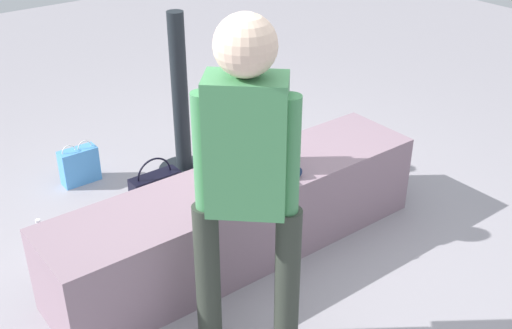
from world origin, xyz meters
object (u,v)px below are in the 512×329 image
object	(u,v)px
gift_bag	(79,165)
handbag_black_leather	(156,190)
cake_box_white	(247,173)
adult_standing	(246,168)
party_cup_red	(251,136)
water_bottle_near_gift	(41,237)
cake_plate	(238,187)
child_seated	(266,133)

from	to	relation	value
gift_bag	handbag_black_leather	size ratio (longest dim) A/B	0.85
cake_box_white	handbag_black_leather	size ratio (longest dim) A/B	0.86
adult_standing	party_cup_red	world-z (taller)	adult_standing
adult_standing	party_cup_red	xyz separation A→B (m)	(1.32, 1.71, -0.92)
water_bottle_near_gift	party_cup_red	bearing A→B (deg)	12.72
adult_standing	gift_bag	world-z (taller)	adult_standing
cake_plate	party_cup_red	xyz separation A→B (m)	(1.00, 1.21, -0.47)
gift_bag	cake_box_white	distance (m)	1.15
party_cup_red	handbag_black_leather	bearing A→B (deg)	-160.10
child_seated	water_bottle_near_gift	xyz separation A→B (m)	(-1.10, 0.68, -0.60)
cake_box_white	handbag_black_leather	xyz separation A→B (m)	(-0.66, 0.09, 0.06)
adult_standing	water_bottle_near_gift	distance (m)	1.64
gift_bag	child_seated	bearing A→B (deg)	-66.02
child_seated	adult_standing	distance (m)	0.89
cake_plate	gift_bag	distance (m)	1.51
gift_bag	water_bottle_near_gift	distance (m)	0.81
cake_plate	water_bottle_near_gift	distance (m)	1.22
adult_standing	gift_bag	size ratio (longest dim) A/B	5.34
adult_standing	cake_box_white	xyz separation A→B (m)	(0.92, 1.24, -0.90)
water_bottle_near_gift	cake_box_white	xyz separation A→B (m)	(1.43, -0.06, -0.04)
adult_standing	handbag_black_leather	xyz separation A→B (m)	(0.26, 1.33, -0.84)
cake_plate	water_bottle_near_gift	bearing A→B (deg)	136.18
water_bottle_near_gift	child_seated	bearing A→B (deg)	-31.99
handbag_black_leather	cake_plate	bearing A→B (deg)	-85.87
adult_standing	water_bottle_near_gift	xyz separation A→B (m)	(-0.51, 1.30, -0.86)
water_bottle_near_gift	cake_plate	bearing A→B (deg)	-43.82
gift_bag	party_cup_red	distance (m)	1.33
cake_plate	cake_box_white	xyz separation A→B (m)	(0.60, 0.73, -0.45)
party_cup_red	handbag_black_leather	size ratio (longest dim) A/B	0.27
handbag_black_leather	water_bottle_near_gift	bearing A→B (deg)	-177.78
gift_bag	cake_box_white	bearing A→B (deg)	-37.01
child_seated	party_cup_red	bearing A→B (deg)	56.42
water_bottle_near_gift	cake_box_white	bearing A→B (deg)	-2.57
cake_plate	handbag_black_leather	xyz separation A→B (m)	(-0.06, 0.82, -0.39)
gift_bag	party_cup_red	bearing A→B (deg)	-9.33
handbag_black_leather	party_cup_red	bearing A→B (deg)	19.90
cake_plate	adult_standing	bearing A→B (deg)	-122.38
water_bottle_near_gift	cake_box_white	distance (m)	1.43
gift_bag	cake_box_white	world-z (taller)	gift_bag
adult_standing	water_bottle_near_gift	bearing A→B (deg)	111.22
adult_standing	cake_plate	distance (m)	0.75
cake_plate	handbag_black_leather	distance (m)	0.91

